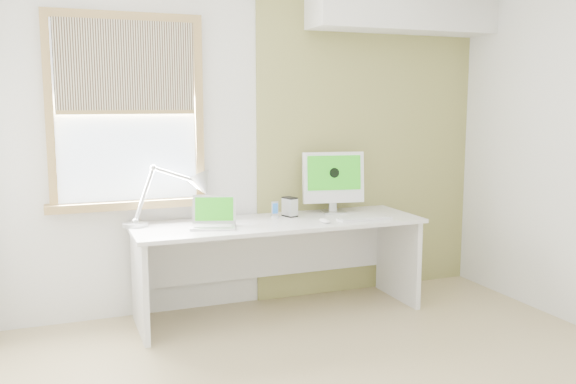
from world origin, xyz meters
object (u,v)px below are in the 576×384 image
external_drive (290,207)px  imac (333,179)px  laptop (214,219)px  desk_lamp (190,190)px  desk (276,244)px

external_drive → imac: imac is taller
laptop → imac: size_ratio=0.74×
laptop → external_drive: 0.68m
imac → external_drive: bearing=-174.3°
desk_lamp → external_drive: bearing=-9.9°
desk_lamp → laptop: desk_lamp is taller
desk → imac: 0.73m
desk_lamp → imac: (1.16, -0.09, 0.05)m
imac → desk: bearing=-167.2°
laptop → imac: imac is taller
desk → imac: imac is taller
desk_lamp → imac: imac is taller
desk → laptop: (-0.51, -0.09, 0.25)m
laptop → imac: bearing=11.5°
laptop → imac: (1.05, 0.21, 0.22)m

